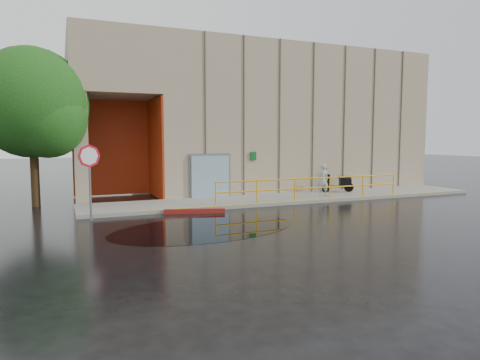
% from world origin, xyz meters
% --- Properties ---
extents(ground, '(120.00, 120.00, 0.00)m').
position_xyz_m(ground, '(0.00, 0.00, 0.00)').
color(ground, black).
rests_on(ground, ground).
extents(sidewalk, '(20.00, 3.00, 0.15)m').
position_xyz_m(sidewalk, '(4.00, 4.50, 0.07)').
color(sidewalk, gray).
rests_on(sidewalk, ground).
extents(building, '(20.00, 10.17, 8.00)m').
position_xyz_m(building, '(5.10, 10.98, 4.21)').
color(building, tan).
rests_on(building, ground).
extents(guardrail, '(9.56, 0.06, 1.03)m').
position_xyz_m(guardrail, '(4.25, 3.15, 0.68)').
color(guardrail, '#FDB50D').
rests_on(guardrail, sidewalk).
extents(person, '(0.63, 0.47, 1.59)m').
position_xyz_m(person, '(5.40, 4.05, 0.95)').
color(person, '#ADADB3').
rests_on(person, sidewalk).
extents(scooter, '(1.79, 1.10, 1.35)m').
position_xyz_m(scooter, '(7.06, 5.14, 0.93)').
color(scooter, black).
rests_on(scooter, sidewalk).
extents(stop_sign, '(0.79, 0.33, 2.76)m').
position_xyz_m(stop_sign, '(-5.50, 2.50, 1.99)').
color(stop_sign, slate).
rests_on(stop_sign, ground).
extents(red_curb, '(2.35, 0.84, 0.18)m').
position_xyz_m(red_curb, '(-1.59, 2.57, 0.09)').
color(red_curb, maroon).
rests_on(red_curb, ground).
extents(puddle, '(7.09, 5.07, 0.01)m').
position_xyz_m(puddle, '(-2.09, -0.33, 0.00)').
color(puddle, black).
rests_on(puddle, ground).
extents(tree_near, '(4.73, 4.73, 6.87)m').
position_xyz_m(tree_near, '(-7.35, 6.79, 4.31)').
color(tree_near, black).
rests_on(tree_near, ground).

